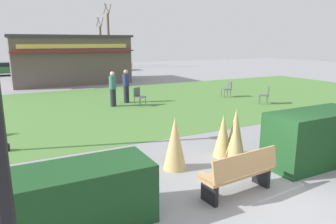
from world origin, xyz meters
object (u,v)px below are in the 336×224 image
at_px(parked_car_west_slot, 8,68).
at_px(parked_car_east_slot, 110,65).
at_px(person_strolling, 113,89).
at_px(person_standing, 126,86).
at_px(food_kiosk, 70,59).
at_px(tree_right_bg, 101,45).
at_px(tree_center_bg, 109,40).
at_px(park_bench, 240,173).
at_px(parked_car_center_slot, 63,66).
at_px(cafe_chair_center, 139,95).
at_px(cafe_chair_north, 266,94).
at_px(cafe_chair_west, 228,88).

bearing_deg(parked_car_west_slot, parked_car_east_slot, -0.00).
relative_size(person_strolling, person_standing, 1.00).
distance_m(food_kiosk, tree_right_bg, 16.43).
bearing_deg(tree_center_bg, person_strolling, -106.75).
xyz_separation_m(park_bench, tree_center_bg, (7.07, 31.71, 2.79)).
bearing_deg(food_kiosk, parked_car_west_slot, 117.83).
relative_size(park_bench, parked_car_center_slot, 0.41).
relative_size(cafe_chair_center, tree_right_bg, 0.15).
height_order(person_strolling, tree_right_bg, tree_right_bg).
height_order(park_bench, parked_car_center_slot, parked_car_center_slot).
xyz_separation_m(cafe_chair_north, parked_car_west_slot, (-11.20, 21.10, 0.12)).
xyz_separation_m(food_kiosk, person_standing, (0.97, -9.65, -0.91)).
xyz_separation_m(parked_car_east_slot, tree_right_bg, (1.04, 7.12, 1.99)).
xyz_separation_m(person_strolling, parked_car_east_slot, (5.53, 18.12, -0.22)).
bearing_deg(cafe_chair_west, cafe_chair_center, 179.43).
relative_size(cafe_chair_center, person_strolling, 0.53).
height_order(cafe_chair_north, person_strolling, person_strolling).
xyz_separation_m(parked_car_west_slot, tree_right_bg, (10.81, 7.12, 1.99)).
xyz_separation_m(park_bench, parked_car_east_slot, (6.01, 27.93, 0.16)).
xyz_separation_m(cafe_chair_west, parked_car_east_slot, (-1.00, 18.61, 0.12)).
relative_size(parked_car_west_slot, tree_right_bg, 0.70).
distance_m(park_bench, food_kiosk, 20.09).
relative_size(cafe_chair_north, person_strolling, 0.53).
height_order(food_kiosk, tree_right_bg, tree_right_bg).
bearing_deg(cafe_chair_west, food_kiosk, 121.64).
distance_m(cafe_chair_west, cafe_chair_north, 2.53).
relative_size(park_bench, cafe_chair_west, 1.95).
bearing_deg(parked_car_center_slot, cafe_chair_center, -88.43).
xyz_separation_m(food_kiosk, cafe_chair_north, (7.04, -13.22, -1.24)).
height_order(cafe_chair_center, person_standing, person_standing).
bearing_deg(cafe_chair_west, park_bench, -126.95).
xyz_separation_m(person_strolling, tree_center_bg, (6.59, 21.90, 2.41)).
xyz_separation_m(cafe_chair_west, person_strolling, (-6.53, 0.49, 0.33)).
distance_m(cafe_chair_north, person_strolling, 7.58).
bearing_deg(cafe_chair_west, tree_right_bg, 89.91).
relative_size(food_kiosk, tree_right_bg, 1.41).
xyz_separation_m(park_bench, cafe_chair_north, (7.44, 6.83, 0.05)).
xyz_separation_m(park_bench, parked_car_west_slot, (-3.76, 27.93, 0.16)).
height_order(cafe_chair_center, person_strolling, person_strolling).
distance_m(park_bench, parked_car_east_slot, 28.57).
height_order(person_standing, tree_center_bg, tree_center_bg).
distance_m(cafe_chair_center, tree_center_bg, 23.15).
distance_m(food_kiosk, parked_car_center_slot, 8.00).
distance_m(cafe_chair_north, parked_car_east_slot, 21.15).
relative_size(cafe_chair_north, person_standing, 0.53).
bearing_deg(tree_right_bg, parked_car_east_slot, -98.33).
bearing_deg(person_standing, cafe_chair_center, -65.28).
height_order(person_strolling, parked_car_east_slot, person_strolling).
xyz_separation_m(park_bench, parked_car_center_slot, (1.12, 27.93, 0.16)).
bearing_deg(park_bench, person_standing, 82.49).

